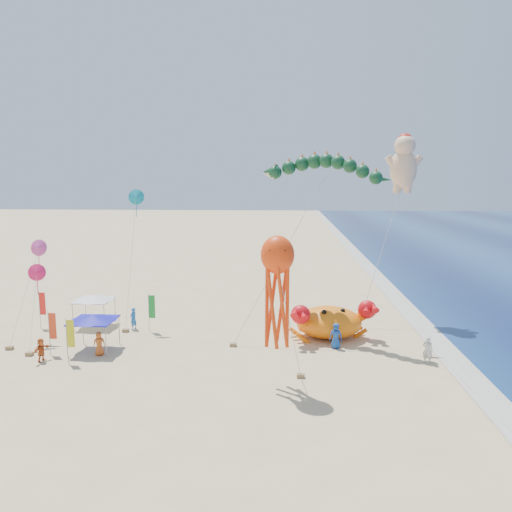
{
  "coord_description": "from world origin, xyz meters",
  "views": [
    {
      "loc": [
        0.3,
        -36.0,
        12.44
      ],
      "look_at": [
        -2.0,
        2.0,
        6.5
      ],
      "focal_mm": 35.0,
      "sensor_mm": 36.0,
      "label": 1
    }
  ],
  "objects_px": {
    "cherub_kite": "(404,162)",
    "canopy_blue": "(93,318)",
    "dragon_kite": "(322,172)",
    "crab_inflatable": "(329,321)",
    "octopus_kite": "(277,283)",
    "canopy_white": "(94,298)"
  },
  "relations": [
    {
      "from": "dragon_kite",
      "to": "canopy_white",
      "type": "distance_m",
      "value": 21.69
    },
    {
      "from": "cherub_kite",
      "to": "dragon_kite",
      "type": "bearing_deg",
      "value": -143.21
    },
    {
      "from": "dragon_kite",
      "to": "canopy_blue",
      "type": "distance_m",
      "value": 20.38
    },
    {
      "from": "cherub_kite",
      "to": "canopy_white",
      "type": "height_order",
      "value": "cherub_kite"
    },
    {
      "from": "dragon_kite",
      "to": "canopy_blue",
      "type": "xyz_separation_m",
      "value": [
        -16.69,
        -5.21,
        -10.46
      ]
    },
    {
      "from": "cherub_kite",
      "to": "canopy_blue",
      "type": "height_order",
      "value": "cherub_kite"
    },
    {
      "from": "dragon_kite",
      "to": "canopy_blue",
      "type": "height_order",
      "value": "dragon_kite"
    },
    {
      "from": "crab_inflatable",
      "to": "dragon_kite",
      "type": "height_order",
      "value": "dragon_kite"
    },
    {
      "from": "canopy_white",
      "to": "cherub_kite",
      "type": "bearing_deg",
      "value": 10.26
    },
    {
      "from": "octopus_kite",
      "to": "crab_inflatable",
      "type": "bearing_deg",
      "value": 67.5
    },
    {
      "from": "octopus_kite",
      "to": "dragon_kite",
      "type": "bearing_deg",
      "value": 73.11
    },
    {
      "from": "dragon_kite",
      "to": "canopy_blue",
      "type": "bearing_deg",
      "value": -162.67
    },
    {
      "from": "crab_inflatable",
      "to": "canopy_blue",
      "type": "height_order",
      "value": "crab_inflatable"
    },
    {
      "from": "dragon_kite",
      "to": "canopy_white",
      "type": "bearing_deg",
      "value": 177.61
    },
    {
      "from": "dragon_kite",
      "to": "cherub_kite",
      "type": "bearing_deg",
      "value": 36.79
    },
    {
      "from": "cherub_kite",
      "to": "octopus_kite",
      "type": "relative_size",
      "value": 1.78
    },
    {
      "from": "crab_inflatable",
      "to": "dragon_kite",
      "type": "distance_m",
      "value": 11.64
    },
    {
      "from": "crab_inflatable",
      "to": "cherub_kite",
      "type": "height_order",
      "value": "cherub_kite"
    },
    {
      "from": "crab_inflatable",
      "to": "octopus_kite",
      "type": "distance_m",
      "value": 11.38
    },
    {
      "from": "octopus_kite",
      "to": "canopy_white",
      "type": "distance_m",
      "value": 19.88
    },
    {
      "from": "cherub_kite",
      "to": "canopy_white",
      "type": "relative_size",
      "value": 5.13
    },
    {
      "from": "dragon_kite",
      "to": "canopy_white",
      "type": "relative_size",
      "value": 4.41
    }
  ]
}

